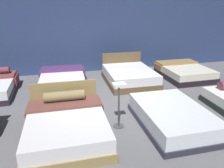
# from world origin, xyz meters

# --- Properties ---
(ground_plane) EXTENTS (18.00, 18.00, 0.02)m
(ground_plane) POSITION_xyz_m (0.00, 0.00, -0.01)
(ground_plane) COLOR #5B5B60
(showroom_back_wall) EXTENTS (18.00, 0.06, 3.50)m
(showroom_back_wall) POSITION_xyz_m (0.00, 3.38, 1.75)
(showroom_back_wall) COLOR navy
(showroom_back_wall) RESTS_ON ground_plane
(bed_1) EXTENTS (1.70, 2.01, 0.93)m
(bed_1) POSITION_xyz_m (-1.16, -1.35, 0.26)
(bed_1) COLOR olive
(bed_1) RESTS_ON ground_plane
(bed_2) EXTENTS (1.47, 2.15, 0.45)m
(bed_2) POSITION_xyz_m (1.21, -1.48, 0.22)
(bed_2) COLOR #272734
(bed_2) RESTS_ON ground_plane
(bed_5) EXTENTS (1.61, 2.01, 0.56)m
(bed_5) POSITION_xyz_m (-1.12, 1.59, 0.25)
(bed_5) COLOR black
(bed_5) RESTS_ON ground_plane
(bed_6) EXTENTS (1.70, 2.12, 0.90)m
(bed_6) POSITION_xyz_m (1.21, 1.56, 0.25)
(bed_6) COLOR brown
(bed_6) RESTS_ON ground_plane
(bed_7) EXTENTS (1.69, 1.96, 0.50)m
(bed_7) POSITION_xyz_m (3.43, 1.57, 0.23)
(bed_7) COLOR black
(bed_7) RESTS_ON ground_plane
(price_sign) EXTENTS (0.28, 0.24, 1.05)m
(price_sign) POSITION_xyz_m (0.00, -1.23, 0.41)
(price_sign) COLOR #3F3F44
(price_sign) RESTS_ON ground_plane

